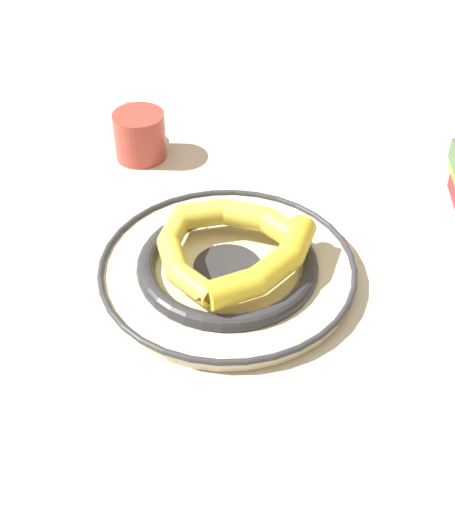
# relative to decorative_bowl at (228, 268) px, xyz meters

# --- Properties ---
(ground_plane) EXTENTS (2.80, 2.80, 0.00)m
(ground_plane) POSITION_rel_decorative_bowl_xyz_m (0.02, -0.03, -0.01)
(ground_plane) COLOR beige
(decorative_bowl) EXTENTS (0.35, 0.35, 0.03)m
(decorative_bowl) POSITION_rel_decorative_bowl_xyz_m (0.00, 0.00, 0.00)
(decorative_bowl) COLOR beige
(decorative_bowl) RESTS_ON ground_plane
(banana_a) EXTENTS (0.07, 0.20, 0.04)m
(banana_a) POSITION_rel_decorative_bowl_xyz_m (-0.06, 0.01, 0.04)
(banana_a) COLOR yellow
(banana_a) RESTS_ON decorative_bowl
(banana_b) EXTENTS (0.18, 0.11, 0.03)m
(banana_b) POSITION_rel_decorative_bowl_xyz_m (0.03, -0.06, 0.03)
(banana_b) COLOR yellow
(banana_b) RESTS_ON decorative_bowl
(banana_c) EXTENTS (0.20, 0.13, 0.04)m
(banana_c) POSITION_rel_decorative_bowl_xyz_m (0.03, 0.06, 0.04)
(banana_c) COLOR yellow
(banana_c) RESTS_ON decorative_bowl
(coffee_mug) EXTENTS (0.12, 0.10, 0.08)m
(coffee_mug) POSITION_rel_decorative_bowl_xyz_m (-0.26, -0.22, 0.03)
(coffee_mug) COLOR #B24238
(coffee_mug) RESTS_ON ground_plane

